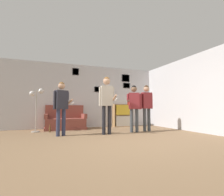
% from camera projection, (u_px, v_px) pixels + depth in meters
% --- Properties ---
extents(ground_plane, '(20.00, 20.00, 0.00)m').
position_uv_depth(ground_plane, '(132.00, 143.00, 4.03)').
color(ground_plane, '#846647').
extents(wall_back, '(8.31, 0.08, 2.70)m').
position_uv_depth(wall_back, '(92.00, 96.00, 7.70)').
color(wall_back, silver).
rests_on(wall_back, ground_plane).
extents(wall_right, '(0.06, 6.21, 2.70)m').
position_uv_depth(wall_right, '(176.00, 95.00, 6.94)').
color(wall_right, silver).
rests_on(wall_right, ground_plane).
extents(couch, '(1.56, 0.80, 0.95)m').
position_uv_depth(couch, '(65.00, 121.00, 6.84)').
color(couch, brown).
rests_on(couch, ground_plane).
extents(bookshelf, '(0.90, 0.30, 1.00)m').
position_uv_depth(bookshelf, '(123.00, 115.00, 7.94)').
color(bookshelf, '#A87F51').
rests_on(bookshelf, ground_plane).
extents(floor_lamp, '(0.46, 0.28, 1.51)m').
position_uv_depth(floor_lamp, '(36.00, 99.00, 6.06)').
color(floor_lamp, '#ADA89E').
rests_on(floor_lamp, ground_plane).
extents(person_player_foreground_left, '(0.58, 0.39, 1.61)m').
position_uv_depth(person_player_foreground_left, '(61.00, 103.00, 5.20)').
color(person_player_foreground_left, '#2D334C').
rests_on(person_player_foreground_left, ground_plane).
extents(person_player_foreground_center, '(0.50, 0.50, 1.81)m').
position_uv_depth(person_player_foreground_center, '(107.00, 98.00, 5.51)').
color(person_player_foreground_center, black).
rests_on(person_player_foreground_center, ground_plane).
extents(person_watcher_holding_cup, '(0.57, 0.37, 1.61)m').
position_uv_depth(person_watcher_holding_cup, '(134.00, 104.00, 6.00)').
color(person_watcher_holding_cup, '#3D4247').
rests_on(person_watcher_holding_cup, ground_plane).
extents(person_spectator_near_bookshelf, '(0.50, 0.21, 1.65)m').
position_uv_depth(person_spectator_near_bookshelf, '(147.00, 103.00, 6.26)').
color(person_spectator_near_bookshelf, '#3D4247').
rests_on(person_spectator_near_bookshelf, ground_plane).
extents(bottle_on_floor, '(0.06, 0.06, 0.27)m').
position_uv_depth(bottle_on_floor, '(50.00, 129.00, 5.98)').
color(bottle_on_floor, brown).
rests_on(bottle_on_floor, ground_plane).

